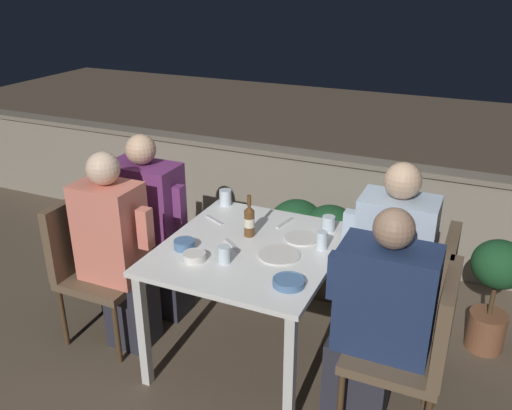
% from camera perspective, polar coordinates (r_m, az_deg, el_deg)
% --- Properties ---
extents(ground_plane, '(16.00, 16.00, 0.00)m').
position_cam_1_polar(ground_plane, '(3.44, -0.55, -15.27)').
color(ground_plane, brown).
extents(parapet_wall, '(9.00, 0.18, 0.82)m').
position_cam_1_polar(parapet_wall, '(4.43, 7.38, 0.18)').
color(parapet_wall, gray).
rests_on(parapet_wall, ground_plane).
extents(dining_table, '(0.95, 1.05, 0.74)m').
position_cam_1_polar(dining_table, '(3.08, -0.60, -5.76)').
color(dining_table, white).
rests_on(dining_table, ground_plane).
extents(planter_hedge, '(0.91, 0.47, 0.65)m').
position_cam_1_polar(planter_hedge, '(3.90, 7.59, -4.12)').
color(planter_hedge, brown).
rests_on(planter_hedge, ground_plane).
extents(chair_left_near, '(0.47, 0.46, 0.91)m').
position_cam_1_polar(chair_left_near, '(3.48, -16.97, -5.26)').
color(chair_left_near, brown).
rests_on(chair_left_near, ground_plane).
extents(person_coral_top, '(0.47, 0.26, 1.24)m').
position_cam_1_polar(person_coral_top, '(3.32, -14.39, -4.78)').
color(person_coral_top, '#282833').
rests_on(person_coral_top, ground_plane).
extents(chair_left_far, '(0.47, 0.46, 0.91)m').
position_cam_1_polar(chair_left_far, '(3.74, -13.47, -2.77)').
color(chair_left_far, brown).
rests_on(chair_left_far, ground_plane).
extents(person_purple_stripe, '(0.51, 0.26, 1.24)m').
position_cam_1_polar(person_purple_stripe, '(3.59, -10.92, -2.31)').
color(person_purple_stripe, '#282833').
rests_on(person_purple_stripe, ground_plane).
extents(chair_right_near, '(0.47, 0.46, 0.91)m').
position_cam_1_polar(chair_right_near, '(2.76, 16.79, -13.52)').
color(chair_right_near, brown).
rests_on(chair_right_near, ground_plane).
extents(person_navy_jumper, '(0.51, 0.26, 1.19)m').
position_cam_1_polar(person_navy_jumper, '(2.75, 12.54, -11.80)').
color(person_navy_jumper, '#282833').
rests_on(person_navy_jumper, ground_plane).
extents(chair_right_far, '(0.47, 0.46, 0.91)m').
position_cam_1_polar(chair_right_far, '(3.09, 17.15, -9.17)').
color(chair_right_far, brown).
rests_on(chair_right_far, ground_plane).
extents(person_blue_shirt, '(0.48, 0.26, 1.28)m').
position_cam_1_polar(person_blue_shirt, '(3.06, 13.55, -6.88)').
color(person_blue_shirt, '#282833').
rests_on(person_blue_shirt, ground_plane).
extents(beer_bottle, '(0.06, 0.06, 0.25)m').
position_cam_1_polar(beer_bottle, '(3.11, -0.71, -1.64)').
color(beer_bottle, brown).
rests_on(beer_bottle, dining_table).
extents(plate_0, '(0.23, 0.23, 0.01)m').
position_cam_1_polar(plate_0, '(2.94, 2.43, -5.27)').
color(plate_0, silver).
rests_on(plate_0, dining_table).
extents(plate_1, '(0.19, 0.19, 0.01)m').
position_cam_1_polar(plate_1, '(3.12, 4.81, -3.51)').
color(plate_1, silver).
rests_on(plate_1, dining_table).
extents(bowl_0, '(0.12, 0.12, 0.05)m').
position_cam_1_polar(bowl_0, '(3.03, -7.54, -4.08)').
color(bowl_0, '#4C709E').
rests_on(bowl_0, dining_table).
extents(bowl_1, '(0.12, 0.12, 0.04)m').
position_cam_1_polar(bowl_1, '(2.91, -6.50, -5.35)').
color(bowl_1, silver).
rests_on(bowl_1, dining_table).
extents(bowl_2, '(0.16, 0.16, 0.04)m').
position_cam_1_polar(bowl_2, '(2.68, 3.47, -8.05)').
color(bowl_2, '#4C709E').
rests_on(bowl_2, dining_table).
extents(glass_cup_0, '(0.06, 0.06, 0.11)m').
position_cam_1_polar(glass_cup_0, '(3.00, 6.94, -3.73)').
color(glass_cup_0, silver).
rests_on(glass_cup_0, dining_table).
extents(glass_cup_1, '(0.07, 0.07, 0.09)m').
position_cam_1_polar(glass_cup_1, '(2.86, -3.38, -5.23)').
color(glass_cup_1, silver).
rests_on(glass_cup_1, dining_table).
extents(glass_cup_2, '(0.08, 0.08, 0.10)m').
position_cam_1_polar(glass_cup_2, '(3.55, -3.24, 0.81)').
color(glass_cup_2, silver).
rests_on(glass_cup_2, dining_table).
extents(glass_cup_3, '(0.08, 0.08, 0.09)m').
position_cam_1_polar(glass_cup_3, '(3.22, 7.63, -1.94)').
color(glass_cup_3, silver).
rests_on(glass_cup_3, dining_table).
extents(fork_0, '(0.16, 0.09, 0.01)m').
position_cam_1_polar(fork_0, '(3.35, -4.38, -1.57)').
color(fork_0, silver).
rests_on(fork_0, dining_table).
extents(fork_1, '(0.15, 0.12, 0.01)m').
position_cam_1_polar(fork_1, '(3.04, -2.51, -4.25)').
color(fork_1, silver).
rests_on(fork_1, dining_table).
extents(fork_2, '(0.05, 0.17, 0.01)m').
position_cam_1_polar(fork_2, '(3.30, 3.05, -1.89)').
color(fork_2, silver).
rests_on(fork_2, dining_table).
extents(potted_plant, '(0.32, 0.32, 0.73)m').
position_cam_1_polar(potted_plant, '(3.53, 23.87, -7.73)').
color(potted_plant, brown).
rests_on(potted_plant, ground_plane).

